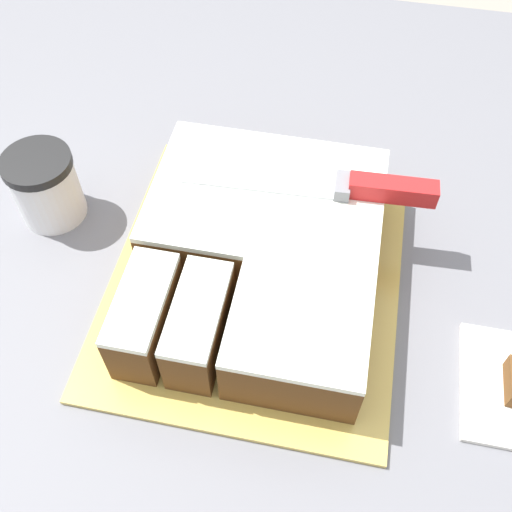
{
  "coord_description": "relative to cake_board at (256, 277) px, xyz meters",
  "views": [
    {
      "loc": [
        0.15,
        -0.42,
        1.44
      ],
      "look_at": [
        0.08,
        -0.05,
        0.93
      ],
      "focal_mm": 42.0,
      "sensor_mm": 36.0,
      "label": 1
    }
  ],
  "objects": [
    {
      "name": "ground_plane",
      "position": [
        -0.08,
        0.05,
        -0.89
      ],
      "size": [
        8.0,
        8.0,
        0.0
      ],
      "primitive_type": "plane",
      "color": "#9E9384"
    },
    {
      "name": "knife",
      "position": [
        0.09,
        0.08,
        0.08
      ],
      "size": [
        0.27,
        0.04,
        0.02
      ],
      "rotation": [
        0.0,
        0.0,
        3.18
      ],
      "color": "silver",
      "rests_on": "cake"
    },
    {
      "name": "countertop",
      "position": [
        -0.08,
        0.05,
        -0.44
      ],
      "size": [
        1.4,
        1.1,
        0.88
      ],
      "color": "slate",
      "rests_on": "ground_plane"
    },
    {
      "name": "cake",
      "position": [
        0.0,
        0.0,
        0.04
      ],
      "size": [
        0.25,
        0.3,
        0.07
      ],
      "color": "brown",
      "rests_on": "cake_board"
    },
    {
      "name": "cake_board",
      "position": [
        0.0,
        0.0,
        0.0
      ],
      "size": [
        0.31,
        0.36,
        0.01
      ],
      "color": "gold",
      "rests_on": "countertop"
    },
    {
      "name": "coffee_cup",
      "position": [
        -0.26,
        0.05,
        0.04
      ],
      "size": [
        0.08,
        0.08,
        0.09
      ],
      "color": "white",
      "rests_on": "countertop"
    }
  ]
}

